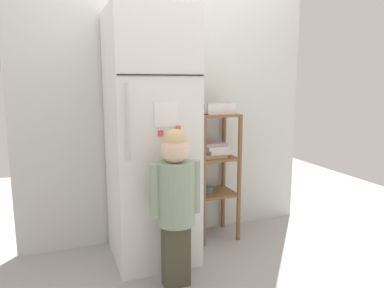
# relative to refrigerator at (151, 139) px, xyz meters

# --- Properties ---
(ground_plane) EXTENTS (6.00, 6.00, 0.00)m
(ground_plane) POSITION_rel_refrigerator_xyz_m (0.27, -0.02, -0.92)
(ground_plane) COLOR #999993
(kitchen_wall_back) EXTENTS (2.52, 0.03, 2.34)m
(kitchen_wall_back) POSITION_rel_refrigerator_xyz_m (0.27, 0.35, 0.25)
(kitchen_wall_back) COLOR silver
(kitchen_wall_back) RESTS_ON ground
(refrigerator) EXTENTS (0.59, 0.67, 1.84)m
(refrigerator) POSITION_rel_refrigerator_xyz_m (0.00, 0.00, 0.00)
(refrigerator) COLOR white
(refrigerator) RESTS_ON ground
(child_standing) EXTENTS (0.34, 0.25, 1.05)m
(child_standing) POSITION_rel_refrigerator_xyz_m (0.03, -0.47, -0.29)
(child_standing) COLOR #494332
(child_standing) RESTS_ON ground
(pantry_shelf_unit) EXTENTS (0.36, 0.33, 1.07)m
(pantry_shelf_unit) POSITION_rel_refrigerator_xyz_m (0.59, 0.15, -0.26)
(pantry_shelf_unit) COLOR brown
(pantry_shelf_unit) RESTS_ON ground
(fruit_bin) EXTENTS (0.25, 0.15, 0.09)m
(fruit_bin) POSITION_rel_refrigerator_xyz_m (0.61, 0.14, 0.19)
(fruit_bin) COLOR white
(fruit_bin) RESTS_ON pantry_shelf_unit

